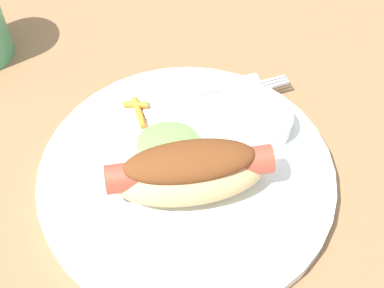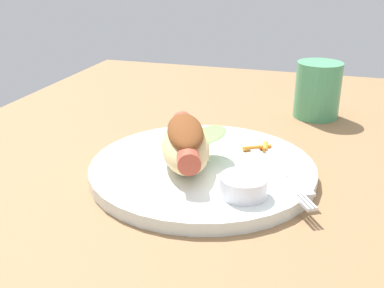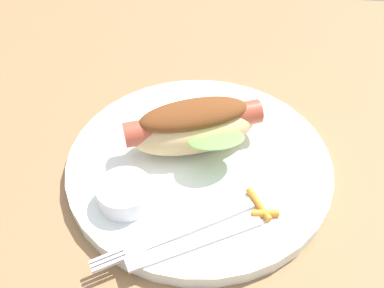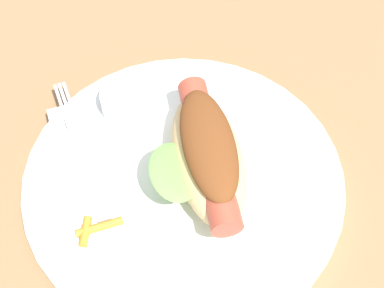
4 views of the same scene
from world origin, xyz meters
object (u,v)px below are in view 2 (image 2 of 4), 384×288
object	(u,v)px
hot_dog	(186,142)
carrot_garnish	(260,147)
plate	(202,169)
fork	(279,175)
sauce_ramekin	(244,186)
drinking_cup	(318,90)
knife	(288,169)

from	to	relation	value
hot_dog	carrot_garnish	xyz separation A→B (cm)	(7.49, -8.47, -2.68)
plate	hot_dog	bearing A→B (deg)	110.16
hot_dog	fork	distance (cm)	12.28
hot_dog	fork	world-z (taller)	hot_dog
sauce_ramekin	drinking_cup	xyz separation A→B (cm)	(35.18, -6.09, 2.11)
hot_dog	sauce_ramekin	xyz separation A→B (cm)	(-6.07, -8.71, -1.90)
fork	carrot_garnish	size ratio (longest dim) A/B	3.78
sauce_ramekin	knife	size ratio (longest dim) A/B	0.41
knife	sauce_ramekin	bearing A→B (deg)	-56.01
fork	knife	distance (cm)	2.20
hot_dog	knife	size ratio (longest dim) A/B	1.14
hot_dog	drinking_cup	world-z (taller)	drinking_cup
sauce_ramekin	carrot_garnish	bearing A→B (deg)	1.02
drinking_cup	plate	bearing A→B (deg)	155.73
fork	carrot_garnish	distance (cm)	8.48
plate	sauce_ramekin	world-z (taller)	sauce_ramekin
drinking_cup	hot_dog	bearing A→B (deg)	153.05
fork	carrot_garnish	world-z (taller)	carrot_garnish
knife	carrot_garnish	distance (cm)	7.19
carrot_garnish	knife	bearing A→B (deg)	-142.74
hot_dog	knife	world-z (taller)	hot_dog
knife	drinking_cup	world-z (taller)	drinking_cup
hot_dog	carrot_garnish	distance (cm)	11.62
plate	drinking_cup	xyz separation A→B (cm)	(28.37, -12.79, 4.05)
fork	knife	bearing A→B (deg)	125.01
hot_dog	carrot_garnish	world-z (taller)	hot_dog
hot_dog	carrot_garnish	bearing A→B (deg)	110.34
plate	drinking_cup	world-z (taller)	drinking_cup
knife	carrot_garnish	world-z (taller)	carrot_garnish
plate	sauce_ramekin	distance (cm)	9.74
hot_dog	sauce_ramekin	distance (cm)	10.78
fork	drinking_cup	bearing A→B (deg)	142.89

